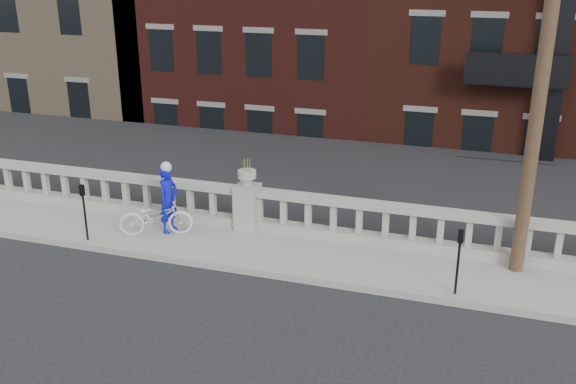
# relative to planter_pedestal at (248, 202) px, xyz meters

# --- Properties ---
(ground) EXTENTS (120.00, 120.00, 0.00)m
(ground) POSITION_rel_planter_pedestal_xyz_m (0.00, -3.95, -0.83)
(ground) COLOR black
(ground) RESTS_ON ground
(sidewalk) EXTENTS (32.00, 2.20, 0.15)m
(sidewalk) POSITION_rel_planter_pedestal_xyz_m (0.00, -0.95, -0.76)
(sidewalk) COLOR #9B9890
(sidewalk) RESTS_ON ground
(balustrade) EXTENTS (28.00, 0.34, 1.03)m
(balustrade) POSITION_rel_planter_pedestal_xyz_m (0.00, 0.00, -0.19)
(balustrade) COLOR #9B9890
(balustrade) RESTS_ON sidewalk
(planter_pedestal) EXTENTS (0.55, 0.55, 1.76)m
(planter_pedestal) POSITION_rel_planter_pedestal_xyz_m (0.00, 0.00, 0.00)
(planter_pedestal) COLOR #9B9890
(planter_pedestal) RESTS_ON sidewalk
(lower_level) EXTENTS (80.00, 44.00, 20.80)m
(lower_level) POSITION_rel_planter_pedestal_xyz_m (0.56, 19.09, 1.80)
(lower_level) COLOR #605E59
(lower_level) RESTS_ON ground
(utility_pole) EXTENTS (1.60, 0.28, 10.00)m
(utility_pole) POSITION_rel_planter_pedestal_xyz_m (6.20, -0.35, 4.41)
(utility_pole) COLOR #422D1E
(utility_pole) RESTS_ON sidewalk
(parking_meter_b) EXTENTS (0.10, 0.09, 1.36)m
(parking_meter_b) POSITION_rel_planter_pedestal_xyz_m (-3.32, -1.80, 0.17)
(parking_meter_b) COLOR black
(parking_meter_b) RESTS_ON sidewalk
(parking_meter_c) EXTENTS (0.10, 0.09, 1.36)m
(parking_meter_c) POSITION_rel_planter_pedestal_xyz_m (5.05, -1.80, 0.17)
(parking_meter_c) COLOR black
(parking_meter_c) RESTS_ON sidewalk
(bicycle) EXTENTS (1.82, 1.25, 0.91)m
(bicycle) POSITION_rel_planter_pedestal_xyz_m (-1.92, -1.05, -0.23)
(bicycle) COLOR silver
(bicycle) RESTS_ON sidewalk
(cyclist) EXTENTS (0.48, 0.65, 1.64)m
(cyclist) POSITION_rel_planter_pedestal_xyz_m (-1.72, -0.76, 0.14)
(cyclist) COLOR #0C10B5
(cyclist) RESTS_ON sidewalk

